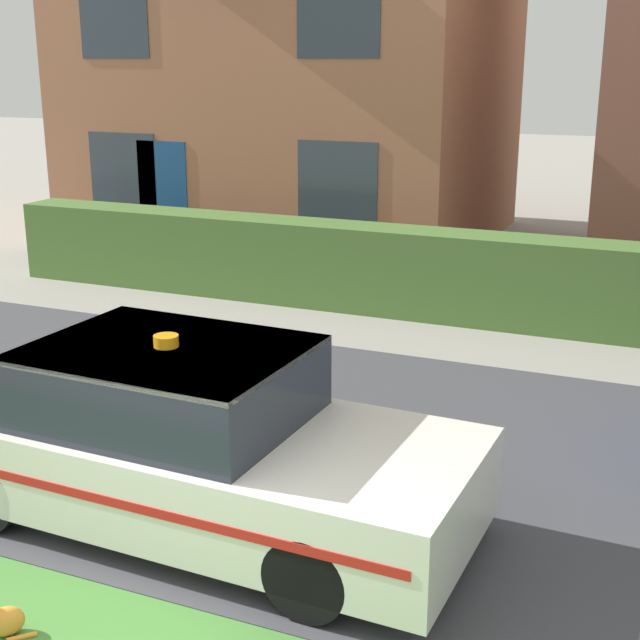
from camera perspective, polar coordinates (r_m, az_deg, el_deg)
road_strip at (r=8.52m, az=-0.07°, el=-7.83°), size 28.00×5.54×0.01m
garden_hedge at (r=12.53m, az=6.99°, el=2.95°), size 13.53×0.75×1.22m
police_car at (r=7.00m, az=-8.47°, el=-7.65°), size 4.43×1.90×1.49m
cat at (r=6.23m, az=-19.64°, el=-17.61°), size 0.33×0.27×0.29m
house_left at (r=18.29m, az=-1.34°, el=17.24°), size 8.01×6.58×7.39m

